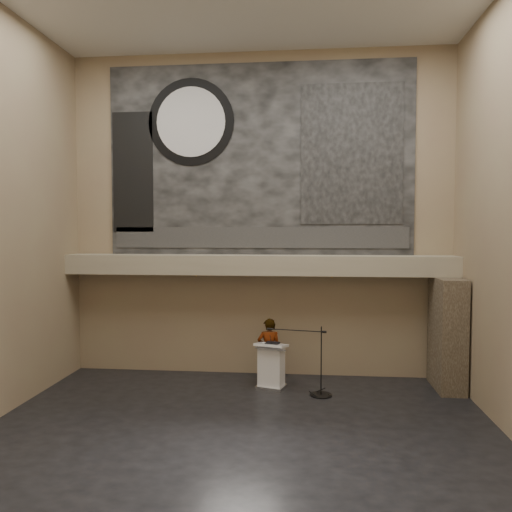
# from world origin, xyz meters

# --- Properties ---
(floor) EXTENTS (10.00, 10.00, 0.00)m
(floor) POSITION_xyz_m (0.00, 0.00, 0.00)
(floor) COLOR black
(floor) RESTS_ON ground
(wall_back) EXTENTS (10.00, 0.02, 8.50)m
(wall_back) POSITION_xyz_m (0.00, 4.00, 4.25)
(wall_back) COLOR #896F56
(wall_back) RESTS_ON floor
(wall_front) EXTENTS (10.00, 0.02, 8.50)m
(wall_front) POSITION_xyz_m (0.00, -4.00, 4.25)
(wall_front) COLOR #896F56
(wall_front) RESTS_ON floor
(soffit) EXTENTS (10.00, 0.80, 0.50)m
(soffit) POSITION_xyz_m (0.00, 3.60, 2.95)
(soffit) COLOR gray
(soffit) RESTS_ON wall_back
(sprinkler_left) EXTENTS (0.04, 0.04, 0.06)m
(sprinkler_left) POSITION_xyz_m (-1.60, 3.55, 2.67)
(sprinkler_left) COLOR #B2893D
(sprinkler_left) RESTS_ON soffit
(sprinkler_right) EXTENTS (0.04, 0.04, 0.06)m
(sprinkler_right) POSITION_xyz_m (1.90, 3.55, 2.67)
(sprinkler_right) COLOR #B2893D
(sprinkler_right) RESTS_ON soffit
(banner) EXTENTS (8.00, 0.05, 5.00)m
(banner) POSITION_xyz_m (0.00, 3.97, 5.70)
(banner) COLOR black
(banner) RESTS_ON wall_back
(banner_text_strip) EXTENTS (7.76, 0.02, 0.55)m
(banner_text_strip) POSITION_xyz_m (0.00, 3.93, 3.65)
(banner_text_strip) COLOR #2B2B2B
(banner_text_strip) RESTS_ON banner
(banner_clock_rim) EXTENTS (2.30, 0.02, 2.30)m
(banner_clock_rim) POSITION_xyz_m (-1.80, 3.93, 6.70)
(banner_clock_rim) COLOR black
(banner_clock_rim) RESTS_ON banner
(banner_clock_face) EXTENTS (1.84, 0.02, 1.84)m
(banner_clock_face) POSITION_xyz_m (-1.80, 3.91, 6.70)
(banner_clock_face) COLOR silver
(banner_clock_face) RESTS_ON banner
(banner_building_print) EXTENTS (2.60, 0.02, 3.60)m
(banner_building_print) POSITION_xyz_m (2.40, 3.93, 5.80)
(banner_building_print) COLOR black
(banner_building_print) RESTS_ON banner
(banner_brick_print) EXTENTS (1.10, 0.02, 3.20)m
(banner_brick_print) POSITION_xyz_m (-3.40, 3.93, 5.40)
(banner_brick_print) COLOR black
(banner_brick_print) RESTS_ON banner
(stone_pier) EXTENTS (0.60, 1.40, 2.70)m
(stone_pier) POSITION_xyz_m (4.65, 3.15, 1.35)
(stone_pier) COLOR #3F3427
(stone_pier) RESTS_ON floor
(lectern) EXTENTS (0.85, 0.71, 1.14)m
(lectern) POSITION_xyz_m (0.42, 2.75, 0.55)
(lectern) COLOR silver
(lectern) RESTS_ON floor
(binder) EXTENTS (0.36, 0.31, 0.04)m
(binder) POSITION_xyz_m (0.45, 2.72, 1.12)
(binder) COLOR black
(binder) RESTS_ON lectern
(papers) EXTENTS (0.24, 0.31, 0.00)m
(papers) POSITION_xyz_m (0.31, 2.73, 1.10)
(papers) COLOR silver
(papers) RESTS_ON lectern
(speaker_person) EXTENTS (0.63, 0.45, 1.63)m
(speaker_person) POSITION_xyz_m (0.33, 3.23, 0.82)
(speaker_person) COLOR silver
(speaker_person) RESTS_ON floor
(mic_stand) EXTENTS (1.54, 0.52, 1.62)m
(mic_stand) POSITION_xyz_m (1.56, 2.35, 0.25)
(mic_stand) COLOR black
(mic_stand) RESTS_ON floor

